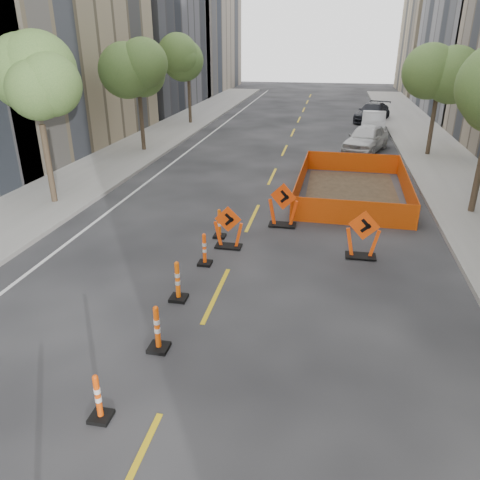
% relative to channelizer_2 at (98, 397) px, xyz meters
% --- Properties ---
extents(ground_plane, '(140.00, 140.00, 0.00)m').
position_rel_channelizer_2_xyz_m(ground_plane, '(1.03, 0.80, -0.50)').
color(ground_plane, black).
extents(sidewalk_left, '(4.00, 90.00, 0.15)m').
position_rel_channelizer_2_xyz_m(sidewalk_left, '(-7.97, 12.80, -0.42)').
color(sidewalk_left, gray).
rests_on(sidewalk_left, ground).
extents(bld_left_d, '(12.00, 16.00, 14.00)m').
position_rel_channelizer_2_xyz_m(bld_left_d, '(-15.97, 40.00, 6.50)').
color(bld_left_d, '#4C4C51').
rests_on(bld_left_d, ground).
extents(bld_left_e, '(12.00, 20.00, 20.00)m').
position_rel_channelizer_2_xyz_m(bld_left_e, '(-15.97, 56.40, 9.50)').
color(bld_left_e, gray).
rests_on(bld_left_e, ground).
extents(bld_right_e, '(12.00, 14.00, 16.00)m').
position_rel_channelizer_2_xyz_m(bld_right_e, '(18.03, 59.40, 7.50)').
color(bld_right_e, tan).
rests_on(bld_right_e, ground).
extents(tree_l_b, '(2.80, 2.80, 5.95)m').
position_rel_channelizer_2_xyz_m(tree_l_b, '(-7.37, 10.80, 4.03)').
color(tree_l_b, '#382B1E').
rests_on(tree_l_b, ground).
extents(tree_l_c, '(2.80, 2.80, 5.95)m').
position_rel_channelizer_2_xyz_m(tree_l_c, '(-7.37, 20.80, 4.03)').
color(tree_l_c, '#382B1E').
rests_on(tree_l_c, ground).
extents(tree_l_d, '(2.80, 2.80, 5.95)m').
position_rel_channelizer_2_xyz_m(tree_l_d, '(-7.37, 30.80, 4.03)').
color(tree_l_d, '#382B1E').
rests_on(tree_l_d, ground).
extents(tree_r_c, '(2.80, 2.80, 5.95)m').
position_rel_channelizer_2_xyz_m(tree_r_c, '(9.43, 22.80, 4.03)').
color(tree_r_c, '#382B1E').
rests_on(tree_r_c, ground).
extents(channelizer_2, '(0.39, 0.39, 0.99)m').
position_rel_channelizer_2_xyz_m(channelizer_2, '(0.00, 0.00, 0.00)').
color(channelizer_2, '#E44809').
rests_on(channelizer_2, ground).
extents(channelizer_3, '(0.44, 0.44, 1.13)m').
position_rel_channelizer_2_xyz_m(channelizer_3, '(0.33, 2.17, 0.07)').
color(channelizer_3, '#E54F09').
rests_on(channelizer_3, ground).
extents(channelizer_4, '(0.44, 0.44, 1.13)m').
position_rel_channelizer_2_xyz_m(channelizer_4, '(0.10, 4.34, 0.07)').
color(channelizer_4, '#F25D0A').
rests_on(channelizer_4, ground).
extents(channelizer_5, '(0.41, 0.41, 1.03)m').
position_rel_channelizer_2_xyz_m(channelizer_5, '(0.24, 6.52, 0.02)').
color(channelizer_5, '#F94B0A').
rests_on(channelizer_5, ground).
extents(channelizer_6, '(0.41, 0.41, 1.04)m').
position_rel_channelizer_2_xyz_m(channelizer_6, '(0.20, 8.69, 0.02)').
color(channelizer_6, '#F15D0A').
rests_on(channelizer_6, ground).
extents(chevron_sign_left, '(1.00, 0.64, 1.46)m').
position_rel_channelizer_2_xyz_m(chevron_sign_left, '(0.69, 7.90, 0.23)').
color(chevron_sign_left, '#E94209').
rests_on(chevron_sign_left, ground).
extents(chevron_sign_center, '(1.24, 0.93, 1.65)m').
position_rel_channelizer_2_xyz_m(chevron_sign_center, '(2.25, 10.16, 0.33)').
color(chevron_sign_center, '#E13B09').
rests_on(chevron_sign_center, ground).
extents(chevron_sign_right, '(1.14, 0.79, 1.58)m').
position_rel_channelizer_2_xyz_m(chevron_sign_right, '(4.98, 7.94, 0.29)').
color(chevron_sign_right, '#F5460A').
rests_on(chevron_sign_right, ground).
extents(safety_fence, '(4.78, 7.92, 0.98)m').
position_rel_channelizer_2_xyz_m(safety_fence, '(4.88, 14.59, -0.01)').
color(safety_fence, '#FF460D').
rests_on(safety_fence, ground).
extents(parked_car_near, '(3.32, 5.04, 1.60)m').
position_rel_channelizer_2_xyz_m(parked_car_near, '(5.90, 23.44, 0.30)').
color(parked_car_near, silver).
rests_on(parked_car_near, ground).
extents(parked_car_mid, '(1.99, 4.77, 1.53)m').
position_rel_channelizer_2_xyz_m(parked_car_mid, '(6.74, 29.45, 0.27)').
color(parked_car_mid, '#9D9EA2').
rests_on(parked_car_mid, ground).
extents(parked_car_far, '(3.53, 5.45, 1.47)m').
position_rel_channelizer_2_xyz_m(parked_car_far, '(7.02, 34.91, 0.24)').
color(parked_car_far, black).
rests_on(parked_car_far, ground).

